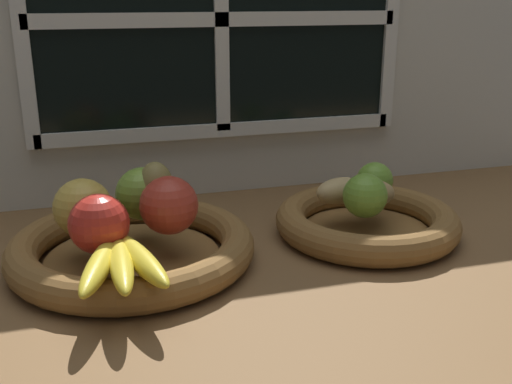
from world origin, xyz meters
The scene contains 14 objects.
ground_plane centered at (0.00, 0.00, -1.50)cm, with size 140.00×90.00×3.00cm, color brown.
back_wall centered at (0.00, 29.77, 27.88)cm, with size 140.00×4.60×55.00cm.
fruit_bowl_left centered at (-19.00, 1.90, 2.08)cm, with size 33.41×33.41×4.52cm.
fruit_bowl_right centered at (16.21, 1.90, 2.09)cm, with size 27.83×27.83×4.52cm.
apple_green_back centered at (-16.83, 6.37, 8.28)cm, with size 7.52×7.52×7.52cm, color #7AA338.
apple_golden_left centered at (-25.00, 2.50, 8.38)cm, with size 7.72×7.72×7.72cm, color gold.
apple_red_front centered at (-23.20, -3.93, 8.27)cm, with size 7.50×7.50×7.50cm, color red.
apple_red_right centered at (-14.01, -0.43, 8.44)cm, with size 7.85×7.85×7.85cm, color #B73828.
pear_brown centered at (-14.98, 5.49, 8.76)cm, with size 5.24×6.33×8.49cm, color olive.
banana_bunch_front centered at (-21.26, -10.10, 5.88)cm, with size 11.34×17.60×2.73cm.
potato_large centered at (16.21, 1.90, 6.64)cm, with size 8.00×5.28×4.25cm, color #A38451.
potato_oblong centered at (12.80, 4.55, 6.55)cm, with size 8.20×4.48×4.07cm, color tan.
lime_near centered at (13.76, -1.77, 7.72)cm, with size 6.41×6.41×6.41cm, color #6B9E33.
lime_far centered at (19.07, 5.57, 7.37)cm, with size 5.70×5.70×5.70cm, color #6B9E33.
Camera 1 is at (-24.09, -75.21, 35.15)cm, focal length 42.14 mm.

